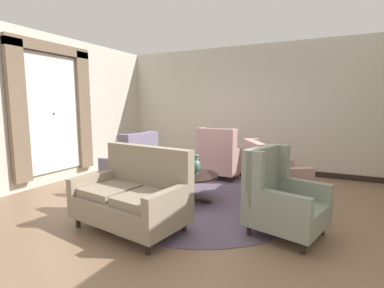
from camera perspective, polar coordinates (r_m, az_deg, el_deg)
The scene contains 14 objects.
ground at distance 4.71m, azimuth -0.11°, elevation -12.00°, with size 8.95×8.95×0.00m, color #896B51.
wall_back at distance 7.18m, azimuth 10.42°, elevation 6.87°, with size 6.56×0.08×3.00m, color beige.
wall_left at distance 7.09m, azimuth -20.66°, elevation 6.49°, with size 0.08×4.11×3.00m, color beige.
baseboard_back at distance 7.29m, azimuth 10.03°, elevation -4.52°, with size 6.40×0.03×0.12m, color black.
area_rug at distance 4.96m, azimuth 1.46°, elevation -10.89°, with size 3.45×3.45×0.01m, color #5B4C60.
window_with_curtains at distance 6.45m, azimuth -25.77°, elevation 6.79°, with size 0.12×1.83×2.62m.
coffee_table at distance 4.79m, azimuth -0.14°, elevation -6.96°, with size 0.89×0.89×0.46m.
porcelain_vase at distance 4.76m, azimuth 0.74°, elevation -4.25°, with size 0.16×0.16×0.33m.
settee at distance 3.84m, azimuth -11.57°, elevation -10.15°, with size 1.54×1.02×1.05m.
armchair_far_left at distance 6.26m, azimuth 5.60°, elevation -2.71°, with size 0.87×0.87×1.11m.
armchair_foreground_right at distance 3.77m, azimuth 17.02°, elevation -10.25°, with size 1.00×0.98×1.07m.
armchair_back_corner at distance 5.49m, azimuth -11.72°, elevation -4.35°, with size 0.87×0.86×1.09m.
armchair_near_sideboard at distance 4.90m, azimuth 15.29°, elevation -6.31°, with size 1.19×1.17×1.02m.
side_table at distance 5.19m, azimuth 12.79°, elevation -5.37°, with size 0.48×0.48×0.72m.
Camera 1 is at (1.97, -3.97, 1.59)m, focal length 26.89 mm.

